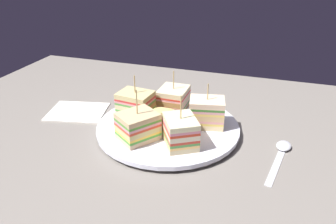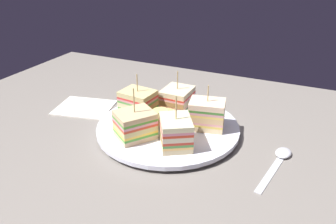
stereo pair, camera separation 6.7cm
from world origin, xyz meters
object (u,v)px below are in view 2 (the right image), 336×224
(napkin, at_px, (85,107))
(sandwich_wedge_3, at_px, (135,125))
(sandwich_wedge_0, at_px, (207,114))
(sandwich_wedge_2, at_px, (138,103))
(plate, at_px, (168,127))
(spoon, at_px, (280,158))
(sandwich_wedge_4, at_px, (176,132))
(sandwich_wedge_1, at_px, (177,99))
(chip_pile, at_px, (165,118))

(napkin, bearing_deg, sandwich_wedge_3, -24.74)
(sandwich_wedge_0, relative_size, sandwich_wedge_2, 0.96)
(sandwich_wedge_0, xyz_separation_m, sandwich_wedge_2, (-0.15, -0.01, -0.00))
(plate, distance_m, spoon, 0.23)
(spoon, bearing_deg, napkin, 96.43)
(sandwich_wedge_4, xyz_separation_m, napkin, (-0.28, 0.08, -0.04))
(spoon, relative_size, napkin, 1.16)
(sandwich_wedge_1, bearing_deg, sandwich_wedge_4, 23.30)
(sandwich_wedge_4, distance_m, napkin, 0.29)
(sandwich_wedge_2, distance_m, napkin, 0.16)
(sandwich_wedge_2, height_order, sandwich_wedge_4, sandwich_wedge_4)
(sandwich_wedge_2, distance_m, sandwich_wedge_4, 0.15)
(sandwich_wedge_0, bearing_deg, sandwich_wedge_4, 59.64)
(plate, xyz_separation_m, sandwich_wedge_0, (0.07, 0.02, 0.04))
(plate, bearing_deg, chip_pile, 177.05)
(plate, relative_size, sandwich_wedge_2, 3.09)
(sandwich_wedge_3, bearing_deg, spoon, -41.27)
(sandwich_wedge_4, bearing_deg, napkin, 42.15)
(plate, distance_m, sandwich_wedge_2, 0.09)
(sandwich_wedge_0, height_order, sandwich_wedge_2, sandwich_wedge_2)
(sandwich_wedge_0, relative_size, napkin, 0.71)
(sandwich_wedge_1, relative_size, sandwich_wedge_3, 0.89)
(sandwich_wedge_1, xyz_separation_m, napkin, (-0.22, -0.06, -0.04))
(sandwich_wedge_0, bearing_deg, chip_pile, 4.44)
(sandwich_wedge_4, bearing_deg, sandwich_wedge_3, 62.48)
(plate, distance_m, chip_pile, 0.02)
(sandwich_wedge_1, bearing_deg, plate, 10.39)
(sandwich_wedge_4, bearing_deg, sandwich_wedge_0, -49.29)
(sandwich_wedge_0, height_order, sandwich_wedge_1, sandwich_wedge_0)
(sandwich_wedge_0, relative_size, sandwich_wedge_3, 0.91)
(sandwich_wedge_3, xyz_separation_m, chip_pile, (0.03, 0.07, -0.01))
(sandwich_wedge_2, xyz_separation_m, sandwich_wedge_3, (0.04, -0.08, -0.00))
(sandwich_wedge_1, xyz_separation_m, spoon, (0.24, -0.09, -0.04))
(plate, relative_size, sandwich_wedge_3, 2.90)
(plate, relative_size, sandwich_wedge_0, 3.21)
(sandwich_wedge_3, distance_m, chip_pile, 0.08)
(spoon, bearing_deg, sandwich_wedge_4, 116.92)
(chip_pile, xyz_separation_m, napkin, (-0.22, 0.02, -0.03))
(sandwich_wedge_0, relative_size, chip_pile, 1.20)
(sandwich_wedge_2, distance_m, spoon, 0.31)
(spoon, bearing_deg, sandwich_wedge_3, 112.84)
(sandwich_wedge_0, distance_m, spoon, 0.16)
(spoon, xyz_separation_m, napkin, (-0.46, 0.03, -0.00))
(sandwich_wedge_2, xyz_separation_m, napkin, (-0.15, 0.01, -0.04))
(sandwich_wedge_0, xyz_separation_m, napkin, (-0.31, -0.00, -0.04))
(spoon, bearing_deg, sandwich_wedge_1, 80.47)
(sandwich_wedge_1, height_order, sandwich_wedge_2, sandwich_wedge_2)
(sandwich_wedge_0, bearing_deg, sandwich_wedge_1, -43.24)
(plate, height_order, sandwich_wedge_2, sandwich_wedge_2)
(plate, height_order, chip_pile, chip_pile)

